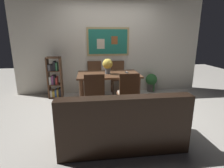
{
  "coord_description": "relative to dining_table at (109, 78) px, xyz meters",
  "views": [
    {
      "loc": [
        -0.6,
        -3.54,
        1.6
      ],
      "look_at": [
        -0.15,
        -0.05,
        0.65
      ],
      "focal_mm": 28.92,
      "sensor_mm": 36.0,
      "label": 1
    }
  ],
  "objects": [
    {
      "name": "potted_ivy",
      "position": [
        1.34,
        0.79,
        -0.33
      ],
      "size": [
        0.33,
        0.33,
        0.53
      ],
      "color": "#4C4742",
      "rests_on": "ground_plane"
    },
    {
      "name": "dining_chair_near_left",
      "position": [
        -0.36,
        -0.76,
        -0.1
      ],
      "size": [
        0.4,
        0.41,
        0.91
      ],
      "color": "brown",
      "rests_on": "ground_plane"
    },
    {
      "name": "bookshelf",
      "position": [
        -1.35,
        0.62,
        -0.14
      ],
      "size": [
        0.36,
        0.28,
        1.07
      ],
      "color": "brown",
      "rests_on": "ground_plane"
    },
    {
      "name": "tv_remote",
      "position": [
        0.44,
        0.04,
        0.11
      ],
      "size": [
        0.06,
        0.16,
        0.02
      ],
      "color": "black",
      "rests_on": "dining_table"
    },
    {
      "name": "ground_plane",
      "position": [
        0.15,
        -0.58,
        -0.64
      ],
      "size": [
        12.0,
        12.0,
        0.0
      ],
      "primitive_type": "plane",
      "color": "#B7B2A8"
    },
    {
      "name": "leather_couch",
      "position": [
        -0.01,
        -1.72,
        -0.33
      ],
      "size": [
        1.8,
        0.84,
        0.84
      ],
      "color": "black",
      "rests_on": "ground_plane"
    },
    {
      "name": "dining_chair_far_right",
      "position": [
        0.35,
        0.78,
        -0.1
      ],
      "size": [
        0.4,
        0.41,
        0.91
      ],
      "color": "brown",
      "rests_on": "ground_plane"
    },
    {
      "name": "wall_back_with_painting",
      "position": [
        0.14,
        1.0,
        0.67
      ],
      "size": [
        5.2,
        0.14,
        2.6
      ],
      "color": "silver",
      "rests_on": "ground_plane"
    },
    {
      "name": "dining_chair_far_left",
      "position": [
        -0.3,
        0.8,
        -0.1
      ],
      "size": [
        0.4,
        0.41,
        0.91
      ],
      "color": "brown",
      "rests_on": "ground_plane"
    },
    {
      "name": "flower_vase",
      "position": [
        -0.02,
        -0.0,
        0.31
      ],
      "size": [
        0.24,
        0.24,
        0.35
      ],
      "color": "slate",
      "rests_on": "dining_table"
    },
    {
      "name": "dining_table",
      "position": [
        0.0,
        0.0,
        0.0
      ],
      "size": [
        1.44,
        0.89,
        0.73
      ],
      "color": "brown",
      "rests_on": "ground_plane"
    },
    {
      "name": "dining_chair_near_right",
      "position": [
        0.3,
        -0.78,
        -0.1
      ],
      "size": [
        0.4,
        0.41,
        0.91
      ],
      "color": "brown",
      "rests_on": "ground_plane"
    }
  ]
}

